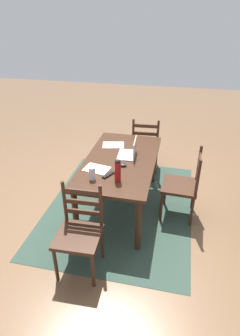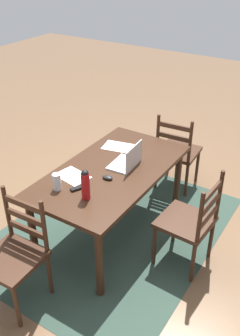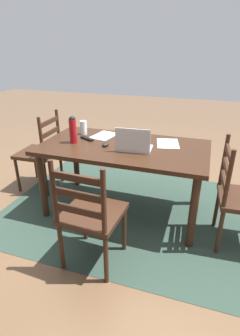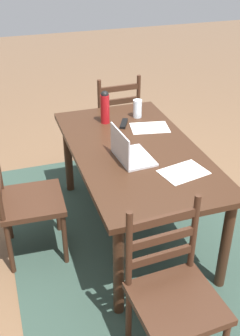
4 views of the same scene
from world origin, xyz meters
TOP-DOWN VIEW (x-y plane):
  - ground_plane at (0.00, 0.00)m, footprint 14.00×14.00m
  - area_rug at (0.00, 0.00)m, footprint 2.49×1.94m
  - dining_table at (0.00, 0.00)m, footprint 1.63×0.89m
  - chair_left_far at (-1.10, 0.18)m, footprint 0.47×0.47m
  - chair_far_head at (0.00, 0.81)m, footprint 0.46×0.46m
  - chair_right_near at (1.10, -0.18)m, footprint 0.46×0.46m
  - laptop at (-0.13, 0.10)m, footprint 0.33×0.24m
  - water_bottle at (0.50, 0.08)m, footprint 0.07×0.07m
  - drinking_glass at (0.53, -0.21)m, footprint 0.07×0.07m
  - computer_mouse at (0.16, 0.07)m, footprint 0.07×0.10m
  - tv_remote at (0.42, -0.05)m, footprint 0.17×0.12m
  - paper_stack_left at (-0.40, -0.19)m, footprint 0.27×0.33m
  - paper_stack_right at (0.29, -0.23)m, footprint 0.26×0.33m

SIDE VIEW (x-z plane):
  - ground_plane at x=0.00m, z-range 0.00..0.00m
  - area_rug at x=0.00m, z-range 0.00..0.01m
  - chair_left_far at x=-1.10m, z-range -0.01..0.94m
  - chair_far_head at x=0.00m, z-range -0.01..0.94m
  - chair_right_near at x=1.10m, z-range -0.01..0.94m
  - dining_table at x=0.00m, z-range 0.28..1.02m
  - paper_stack_left at x=-0.40m, z-range 0.74..0.75m
  - paper_stack_right at x=0.29m, z-range 0.74..0.75m
  - tv_remote at x=0.42m, z-range 0.74..0.76m
  - computer_mouse at x=0.16m, z-range 0.74..0.78m
  - laptop at x=-0.13m, z-range 0.69..0.91m
  - drinking_glass at x=0.53m, z-range 0.74..0.89m
  - water_bottle at x=0.50m, z-range 0.75..1.02m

